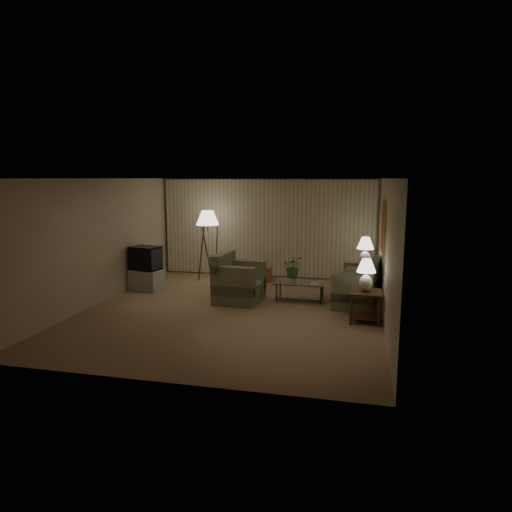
% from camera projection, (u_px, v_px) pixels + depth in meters
% --- Properties ---
extents(ground, '(7.00, 7.00, 0.00)m').
position_uv_depth(ground, '(233.00, 310.00, 9.48)').
color(ground, '#9C7056').
rests_on(ground, ground).
extents(room_shell, '(6.04, 7.02, 2.72)m').
position_uv_depth(room_shell, '(251.00, 220.00, 10.63)').
color(room_shell, beige).
rests_on(room_shell, ground).
extents(sofa, '(1.91, 1.30, 0.75)m').
position_uv_depth(sofa, '(357.00, 286.00, 9.97)').
color(sofa, '#7A815A').
rests_on(sofa, ground).
extents(armchair, '(1.16, 1.11, 0.85)m').
position_uv_depth(armchair, '(239.00, 283.00, 10.07)').
color(armchair, '#7A815A').
rests_on(armchair, ground).
extents(side_table_near, '(0.60, 0.60, 0.60)m').
position_uv_depth(side_table_near, '(365.00, 300.00, 8.63)').
color(side_table_near, '#351D0E').
rests_on(side_table_near, ground).
extents(side_table_far, '(0.56, 0.47, 0.60)m').
position_uv_depth(side_table_far, '(364.00, 273.00, 11.13)').
color(side_table_far, '#351D0E').
rests_on(side_table_far, ground).
extents(table_lamp_near, '(0.36, 0.36, 0.62)m').
position_uv_depth(table_lamp_near, '(366.00, 272.00, 8.54)').
color(table_lamp_near, silver).
rests_on(table_lamp_near, side_table_near).
extents(table_lamp_far, '(0.41, 0.41, 0.70)m').
position_uv_depth(table_lamp_far, '(365.00, 249.00, 11.03)').
color(table_lamp_far, silver).
rests_on(table_lamp_far, side_table_far).
extents(coffee_table, '(1.11, 0.61, 0.41)m').
position_uv_depth(coffee_table, '(300.00, 288.00, 10.16)').
color(coffee_table, silver).
rests_on(coffee_table, ground).
extents(tv_cabinet, '(0.97, 0.79, 0.50)m').
position_uv_depth(tv_cabinet, '(146.00, 280.00, 11.16)').
color(tv_cabinet, '#B0B0B3').
rests_on(tv_cabinet, ground).
extents(crt_tv, '(0.87, 0.75, 0.58)m').
position_uv_depth(crt_tv, '(146.00, 258.00, 11.07)').
color(crt_tv, black).
rests_on(crt_tv, tv_cabinet).
extents(floor_lamp, '(0.60, 0.60, 1.86)m').
position_uv_depth(floor_lamp, '(208.00, 244.00, 12.17)').
color(floor_lamp, '#351D0E').
rests_on(floor_lamp, ground).
extents(ottoman, '(0.58, 0.58, 0.39)m').
position_uv_depth(ottoman, '(261.00, 274.00, 12.10)').
color(ottoman, '#A95B39').
rests_on(ottoman, ground).
extents(vase, '(0.16, 0.16, 0.16)m').
position_uv_depth(vase, '(293.00, 279.00, 10.16)').
color(vase, white).
rests_on(vase, coffee_table).
extents(flowers, '(0.48, 0.43, 0.50)m').
position_uv_depth(flowers, '(294.00, 264.00, 10.10)').
color(flowers, '#3F7634').
rests_on(flowers, vase).
extents(book, '(0.18, 0.23, 0.02)m').
position_uv_depth(book, '(311.00, 284.00, 9.99)').
color(book, olive).
rests_on(book, coffee_table).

